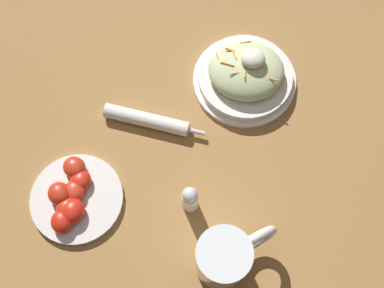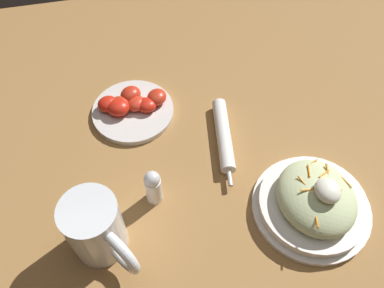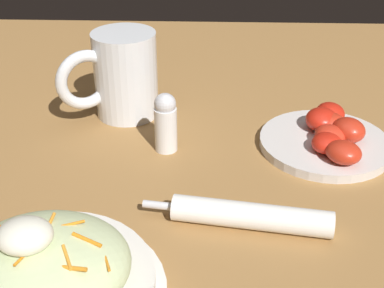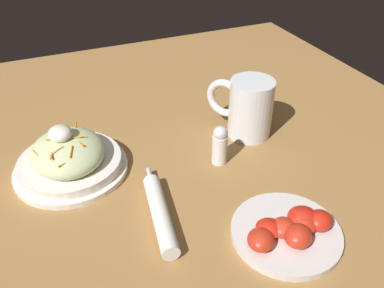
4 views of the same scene
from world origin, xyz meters
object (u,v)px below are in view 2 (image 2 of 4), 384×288
(salad_plate, at_px, (314,201))
(napkin_roll, at_px, (223,135))
(salt_shaker, at_px, (153,186))
(beer_mug, at_px, (97,230))
(tomato_plate, at_px, (132,107))

(salad_plate, distance_m, napkin_roll, 0.23)
(salad_plate, bearing_deg, napkin_roll, -148.65)
(salad_plate, height_order, salt_shaker, salad_plate)
(beer_mug, distance_m, napkin_roll, 0.34)
(salad_plate, relative_size, napkin_roll, 1.04)
(salad_plate, distance_m, salt_shaker, 0.31)
(beer_mug, bearing_deg, napkin_roll, 123.37)
(salad_plate, distance_m, beer_mug, 0.40)
(salad_plate, xyz_separation_m, beer_mug, (-0.02, -0.40, 0.03))
(beer_mug, distance_m, tomato_plate, 0.32)
(beer_mug, xyz_separation_m, salt_shaker, (-0.07, 0.11, -0.02))
(beer_mug, xyz_separation_m, napkin_roll, (-0.18, 0.28, -0.05))
(napkin_roll, relative_size, tomato_plate, 1.18)
(beer_mug, height_order, napkin_roll, beer_mug)
(napkin_roll, distance_m, salt_shaker, 0.20)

